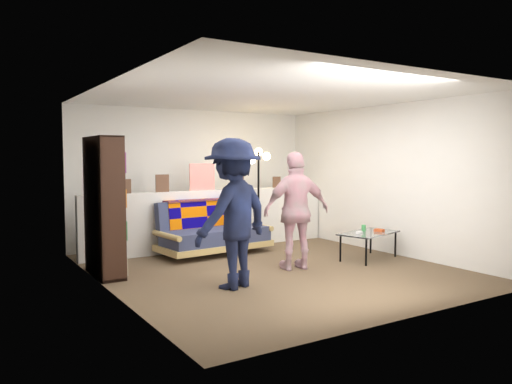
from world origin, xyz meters
TOP-DOWN VIEW (x-y plane):
  - ground at (0.00, 0.00)m, footprint 5.00×5.00m
  - room_shell at (0.00, 0.47)m, footprint 4.60×5.05m
  - half_wall_ledge at (0.00, 1.80)m, footprint 4.45×0.15m
  - ledge_decor at (-0.23, 1.78)m, footprint 2.97×0.02m
  - futon_sofa at (-0.18, 1.40)m, footprint 1.87×1.03m
  - bookshelf at (-2.08, 0.82)m, footprint 0.30×0.91m
  - coffee_table at (1.62, -0.25)m, footprint 1.09×0.78m
  - floor_lamp at (0.81, 1.61)m, footprint 0.33×0.32m
  - person_left at (-0.94, -0.60)m, footprint 1.31×1.01m
  - person_right at (0.28, -0.21)m, footprint 1.02×0.59m

SIDE VIEW (x-z plane):
  - ground at x=0.00m, z-range 0.00..0.00m
  - futon_sofa at x=-0.18m, z-range -0.03..0.75m
  - coffee_table at x=1.62m, z-range 0.13..0.64m
  - half_wall_ledge at x=0.00m, z-range 0.00..1.00m
  - person_right at x=0.28m, z-range 0.00..1.63m
  - bookshelf at x=-2.08m, z-range -0.06..1.76m
  - person_left at x=-0.94m, z-range 0.00..1.78m
  - ledge_decor at x=-0.23m, z-range 0.95..1.40m
  - floor_lamp at x=0.81m, z-range 0.36..2.07m
  - room_shell at x=0.00m, z-range 0.45..2.90m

